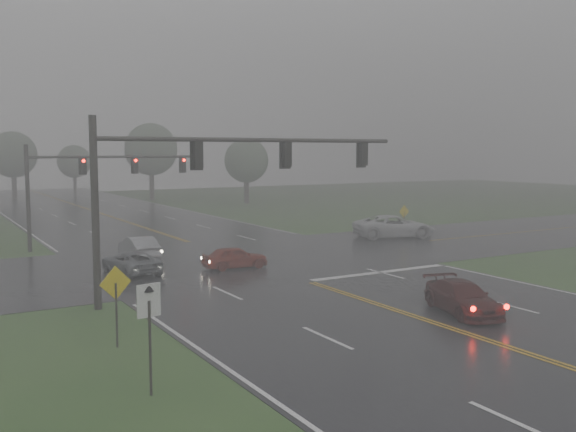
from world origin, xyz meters
TOP-DOWN VIEW (x-y plane):
  - ground at (0.00, 0.00)m, footprint 180.00×180.00m
  - main_road at (0.00, 20.00)m, footprint 18.00×160.00m
  - cross_street at (0.00, 22.00)m, footprint 120.00×14.00m
  - stop_bar at (4.50, 14.40)m, footprint 8.50×0.50m
  - sedan_maroon at (1.95, 6.10)m, footprint 2.92×4.58m
  - sedan_red at (-1.54, 19.34)m, footprint 3.64×1.68m
  - sedan_silver at (-5.12, 24.90)m, footprint 1.49×4.12m
  - car_grey at (-6.82, 20.78)m, footprint 2.46×4.44m
  - pickup_white at (13.92, 24.60)m, footprint 6.47×4.45m
  - signal_gantry_near at (-5.57, 14.08)m, footprint 14.87×0.34m
  - signal_gantry_far at (-6.63, 31.16)m, footprint 11.64×0.34m
  - sign_diamond_west at (-10.93, 8.67)m, footprint 1.09×0.30m
  - sign_arrow_white at (-11.32, 4.12)m, footprint 0.66×0.14m
  - sign_diamond_east at (14.95, 24.71)m, footprint 0.99×0.14m
  - tree_ne_a at (10.41, 68.89)m, footprint 6.75×6.75m
  - tree_n_mid at (-4.86, 78.87)m, footprint 6.05×6.05m
  - tree_e_near at (18.62, 57.92)m, footprint 5.34×5.34m
  - tree_n_far at (4.56, 86.82)m, footprint 4.92×4.92m

SIDE VIEW (x-z plane):
  - ground at x=0.00m, z-range 0.00..0.00m
  - main_road at x=0.00m, z-range -0.01..0.01m
  - cross_street at x=0.00m, z-range -0.01..0.01m
  - stop_bar at x=4.50m, z-range 0.00..0.00m
  - sedan_maroon at x=1.95m, z-range -0.62..0.62m
  - sedan_red at x=-1.54m, z-range -0.60..0.60m
  - sedan_silver at x=-5.12m, z-range -0.68..0.68m
  - car_grey at x=-6.82m, z-range -0.59..0.59m
  - pickup_white at x=13.92m, z-range -0.82..0.82m
  - sign_diamond_east at x=14.95m, z-range 0.41..2.79m
  - sign_diamond_west at x=-10.93m, z-range 0.47..3.15m
  - sign_arrow_white at x=-11.32m, z-range 0.59..3.55m
  - signal_gantry_far at x=-6.63m, z-range 1.36..8.12m
  - tree_n_far at x=4.56m, z-range 1.13..8.36m
  - tree_e_near at x=18.62m, z-range 1.22..9.07m
  - signal_gantry_near at x=-5.57m, z-range 1.60..9.37m
  - tree_n_mid at x=-4.86m, z-range 1.39..10.28m
  - tree_ne_a at x=10.41m, z-range 1.56..11.47m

